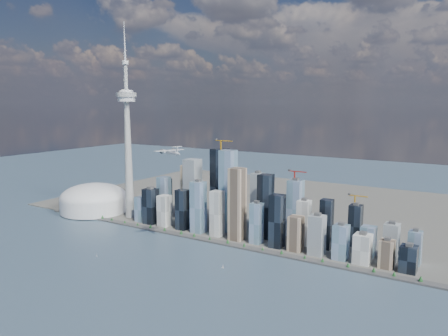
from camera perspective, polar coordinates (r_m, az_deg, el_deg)
The scene contains 10 objects.
ground at distance 901.90m, azimuth -12.02°, elevation -13.36°, with size 4000.00×4000.00×0.00m, color #324559.
seawall at distance 1083.41m, azimuth -2.73°, elevation -9.28°, with size 1100.00×22.00×4.00m, color #383838.
land at distance 1462.92m, azimuth 7.34°, elevation -4.64°, with size 1400.00×900.00×3.00m, color #4C4C47.
shoreline_trees at distance 1081.35m, azimuth -2.73°, elevation -8.94°, with size 960.53×7.20×8.80m.
skyscraper_cluster at distance 1104.91m, azimuth 2.37°, elevation -5.17°, with size 736.00×142.00×232.86m.
needle_tower at distance 1272.95m, azimuth -12.47°, elevation 3.95°, with size 56.00×56.00×550.50m.
dome_stadium at distance 1395.44m, azimuth -16.63°, elevation -3.98°, with size 200.00×200.00×86.00m.
airplane at distance 934.62m, azimuth -7.08°, elevation 2.09°, with size 75.78×67.89×19.18m.
sailboat_west at distance 1011.79m, azimuth -16.29°, elevation -10.88°, with size 6.30×3.96×9.05m.
sailboat_east at distance 909.73m, azimuth -0.14°, elevation -12.77°, with size 6.46×2.49×8.92m.
Camera 1 is at (586.37, -598.37, 333.98)m, focal length 35.00 mm.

